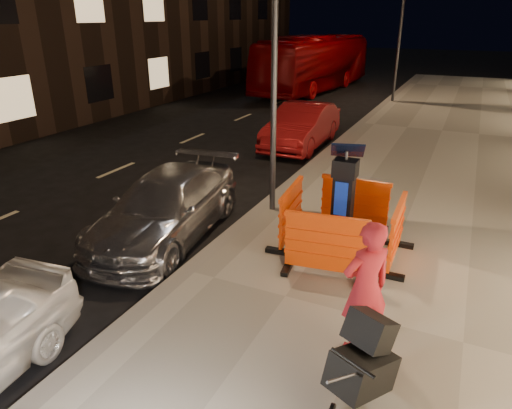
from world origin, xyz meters
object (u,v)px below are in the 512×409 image
at_px(barrier_front, 325,246).
at_px(car_red, 301,146).
at_px(barrier_kerbside, 291,214).
at_px(bus_doubledecker, 313,90).
at_px(barrier_bldgside, 396,233).
at_px(stroller, 362,367).
at_px(parking_kiosk, 343,201).
at_px(barrier_back, 354,204).
at_px(man, 365,288).
at_px(car_silver, 169,235).

distance_m(barrier_front, car_red, 8.44).
relative_size(barrier_front, car_red, 0.32).
height_order(barrier_kerbside, bus_doubledecker, bus_doubledecker).
relative_size(barrier_bldgside, stroller, 1.36).
xyz_separation_m(barrier_front, car_red, (-3.20, 7.78, -0.68)).
distance_m(barrier_kerbside, bus_doubledecker, 19.64).
bearing_deg(parking_kiosk, car_red, 112.23).
distance_m(parking_kiosk, bus_doubledecker, 19.96).
distance_m(parking_kiosk, barrier_kerbside, 1.04).
bearing_deg(barrier_front, barrier_back, 82.10).
height_order(barrier_back, bus_doubledecker, bus_doubledecker).
distance_m(parking_kiosk, man, 2.64).
bearing_deg(man, barrier_back, -119.56).
height_order(parking_kiosk, barrier_bldgside, parking_kiosk).
bearing_deg(car_silver, stroller, -38.64).
xyz_separation_m(barrier_kerbside, man, (1.90, -2.46, 0.35)).
bearing_deg(barrier_front, barrier_kerbside, 127.10).
bearing_deg(car_silver, barrier_front, -12.90).
distance_m(bus_doubledecker, stroller, 23.49).
xyz_separation_m(barrier_front, stroller, (1.15, -2.41, -0.03)).
relative_size(bus_doubledecker, man, 6.18).
height_order(barrier_front, barrier_bldgside, same).
xyz_separation_m(barrier_kerbside, car_silver, (-2.36, -0.60, -0.68)).
bearing_deg(man, barrier_bldgside, -135.11).
relative_size(barrier_front, stroller, 1.36).
bearing_deg(barrier_back, car_silver, -154.80).
relative_size(barrier_bldgside, car_silver, 0.32).
height_order(parking_kiosk, barrier_front, parking_kiosk).
height_order(parking_kiosk, stroller, parking_kiosk).
height_order(barrier_bldgside, car_silver, barrier_bldgside).
bearing_deg(car_red, barrier_back, -62.40).
distance_m(barrier_front, stroller, 2.67).
relative_size(barrier_kerbside, bus_doubledecker, 0.12).
relative_size(barrier_back, car_silver, 0.32).
distance_m(parking_kiosk, car_red, 7.62).
bearing_deg(parking_kiosk, barrier_kerbside, 177.10).
xyz_separation_m(barrier_front, barrier_back, (0.00, 1.90, 0.00)).
xyz_separation_m(barrier_back, car_red, (-3.20, 5.88, -0.68)).
distance_m(barrier_back, barrier_bldgside, 1.34).
bearing_deg(barrier_bldgside, car_red, 30.41).
bearing_deg(stroller, parking_kiosk, 133.77).
bearing_deg(barrier_bldgside, barrier_front, 134.10).
height_order(bus_doubledecker, man, man).
bearing_deg(barrier_back, barrier_bldgside, -44.90).
distance_m(barrier_bldgside, stroller, 3.37).
xyz_separation_m(car_red, man, (4.15, -9.29, 1.03)).
relative_size(barrier_kerbside, car_silver, 0.32).
height_order(man, stroller, man).
distance_m(barrier_back, man, 3.56).
bearing_deg(parking_kiosk, stroller, -74.01).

